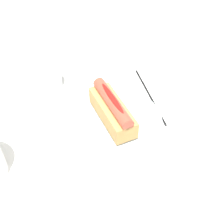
% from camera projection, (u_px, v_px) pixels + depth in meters
% --- Properties ---
extents(ground_plane, '(2.40, 2.40, 0.00)m').
position_uv_depth(ground_plane, '(117.00, 132.00, 0.69)').
color(ground_plane, white).
extents(serving_bowl, '(0.23, 0.23, 0.03)m').
position_uv_depth(serving_bowl, '(112.00, 123.00, 0.69)').
color(serving_bowl, silver).
rests_on(serving_bowl, ground_plane).
extents(hotdog_front, '(0.16, 0.09, 0.06)m').
position_uv_depth(hotdog_front, '(112.00, 109.00, 0.66)').
color(hotdog_front, tan).
rests_on(hotdog_front, serving_bowl).
extents(water_glass, '(0.07, 0.07, 0.09)m').
position_uv_depth(water_glass, '(48.00, 75.00, 0.78)').
color(water_glass, white).
rests_on(water_glass, ground_plane).
extents(napkin_box, '(0.12, 0.07, 0.15)m').
position_uv_depth(napkin_box, '(118.00, 195.00, 0.49)').
color(napkin_box, white).
rests_on(napkin_box, ground_plane).
extents(chopstick_near, '(0.20, 0.10, 0.01)m').
position_uv_depth(chopstick_near, '(150.00, 95.00, 0.78)').
color(chopstick_near, black).
rests_on(chopstick_near, ground_plane).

